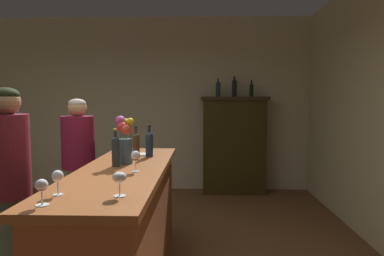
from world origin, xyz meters
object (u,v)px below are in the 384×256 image
Objects in this scene: patron_tall at (79,161)px; patron_redhead at (3,162)px; flower_arrangement at (125,140)px; patron_by_cabinet at (9,187)px; display_cabinet at (234,143)px; display_bottle_left at (218,88)px; wine_bottle_malbec at (136,144)px; display_bottle_midleft at (234,87)px; wine_bottle_riesling at (149,143)px; wine_bottle_rose at (116,150)px; wine_glass_rear at (119,178)px; bar_counter at (123,230)px; wine_glass_front at (58,177)px; wine_glass_spare at (136,157)px; wine_glass_mid at (42,187)px; cheese_plate at (141,154)px; display_bottle_center at (251,89)px.

patron_redhead is at bearing -123.79° from patron_tall.
flower_arrangement is 0.93m from patron_by_cabinet.
display_bottle_left is (-0.28, 0.00, 0.92)m from display_cabinet.
display_bottle_midleft is (1.15, 2.57, 0.62)m from wine_bottle_malbec.
patron_tall reaches higher than wine_bottle_riesling.
flower_arrangement is 3.06m from display_bottle_left.
display_cabinet is 0.96m from display_bottle_left.
wine_bottle_rose reaches higher than wine_glass_rear.
wine_bottle_rose is 2.21× the size of wine_glass_rear.
wine_glass_front is at bearing -103.77° from bar_counter.
display_cabinet reaches higher than wine_bottle_malbec.
bar_counter is 1.02m from wine_glass_rear.
wine_glass_front is at bearing 177.57° from wine_glass_rear.
flower_arrangement is at bearing -112.50° from display_bottle_midleft.
display_cabinet is 10.04× the size of wine_glass_spare.
patron_tall is (-0.80, 0.68, -0.29)m from wine_bottle_malbec.
display_cabinet is 4.09m from wine_glass_front.
display_cabinet reaches higher than wine_bottle_rose.
wine_glass_rear is (0.04, -1.36, -0.03)m from wine_bottle_riesling.
wine_glass_mid is 1.65m from cheese_plate.
patron_tall is (0.00, 1.43, -0.07)m from patron_by_cabinet.
bar_counter is at bearing -110.96° from display_cabinet.
wine_bottle_rose is at bearing -112.48° from display_bottle_midleft.
wine_glass_rear is 0.41× the size of display_bottle_midleft.
patron_by_cabinet reaches higher than wine_bottle_riesling.
bar_counter is 7.57× the size of wine_bottle_malbec.
wine_glass_rear is (0.15, -1.29, -0.03)m from wine_bottle_malbec.
display_cabinet reaches higher than cheese_plate.
display_bottle_center reaches higher than wine_bottle_rose.
display_cabinet is 2.72m from patron_tall.
cheese_plate is at bearing 95.20° from wine_glass_rear.
flower_arrangement is (0.17, 0.98, 0.10)m from wine_glass_front.
display_bottle_center is at bearing 59.60° from cheese_plate.
patron_by_cabinet reaches higher than bar_counter.
cheese_plate is at bearing 80.91° from wine_glass_front.
patron_tall is at bearing 145.91° from wine_bottle_riesling.
patron_by_cabinet is (-1.95, -3.31, -0.84)m from display_bottle_midleft.
patron_redhead is (-1.65, 0.36, -0.26)m from wine_bottle_riesling.
patron_by_cabinet is (-0.92, -0.81, -0.23)m from wine_bottle_riesling.
display_bottle_center is at bearing 76.95° from patron_tall.
wine_bottle_rose is 0.29m from wine_glass_spare.
patron_redhead is at bearing -144.11° from display_bottle_center.
display_cabinet is 3.37m from wine_glass_spare.
display_bottle_center is at bearing 63.06° from wine_bottle_rose.
wine_glass_mid is 0.08× the size of patron_redhead.
wine_glass_rear is 4.04m from display_bottle_midleft.
wine_glass_rear is 0.86× the size of cheese_plate.
bar_counter is 0.66m from wine_bottle_rose.
wine_bottle_riesling is at bearing -46.19° from cheese_plate.
wine_glass_spare is 3.41m from display_bottle_midleft.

